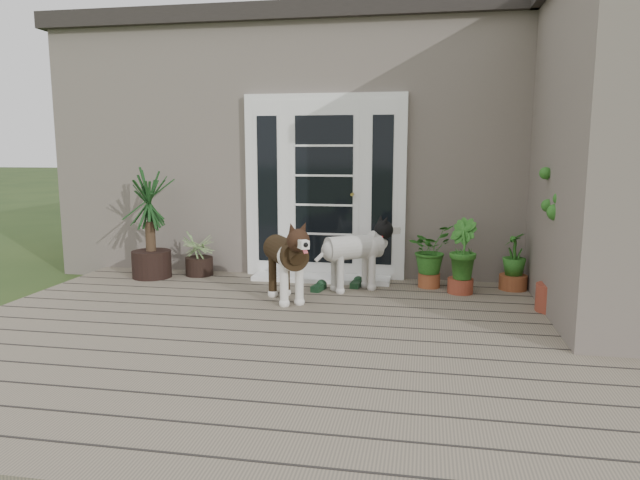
# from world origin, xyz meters

# --- Properties ---
(deck) EXTENTS (6.20, 4.60, 0.12)m
(deck) POSITION_xyz_m (0.00, 0.40, 0.06)
(deck) COLOR #6B5B4C
(deck) RESTS_ON ground
(house_main) EXTENTS (7.40, 4.00, 3.10)m
(house_main) POSITION_xyz_m (0.00, 4.65, 1.55)
(house_main) COLOR #665E54
(house_main) RESTS_ON ground
(roof_main) EXTENTS (7.60, 4.20, 0.20)m
(roof_main) POSITION_xyz_m (0.00, 4.65, 3.20)
(roof_main) COLOR #2D2826
(roof_main) RESTS_ON house_main
(door_unit) EXTENTS (1.90, 0.14, 2.15)m
(door_unit) POSITION_xyz_m (-0.20, 2.60, 1.19)
(door_unit) COLOR white
(door_unit) RESTS_ON deck
(door_step) EXTENTS (1.60, 0.40, 0.05)m
(door_step) POSITION_xyz_m (-0.20, 2.40, 0.14)
(door_step) COLOR white
(door_step) RESTS_ON deck
(brindle_dog) EXTENTS (0.78, 0.94, 0.73)m
(brindle_dog) POSITION_xyz_m (-0.39, 1.42, 0.48)
(brindle_dog) COLOR #342413
(brindle_dog) RESTS_ON deck
(white_dog) EXTENTS (0.89, 0.76, 0.69)m
(white_dog) POSITION_xyz_m (0.23, 1.98, 0.47)
(white_dog) COLOR white
(white_dog) RESTS_ON deck
(spider_plant) EXTENTS (0.63, 0.63, 0.59)m
(spider_plant) POSITION_xyz_m (-1.71, 2.40, 0.41)
(spider_plant) COLOR #86A666
(spider_plant) RESTS_ON deck
(yucca) EXTENTS (0.96, 0.96, 1.26)m
(yucca) POSITION_xyz_m (-2.22, 2.19, 0.75)
(yucca) COLOR black
(yucca) RESTS_ON deck
(herb_a) EXTENTS (0.69, 0.69, 0.63)m
(herb_a) POSITION_xyz_m (1.04, 2.27, 0.43)
(herb_a) COLOR #19571E
(herb_a) RESTS_ON deck
(herb_b) EXTENTS (0.50, 0.50, 0.58)m
(herb_b) POSITION_xyz_m (1.36, 2.07, 0.41)
(herb_b) COLOR #1C621C
(herb_b) RESTS_ON deck
(herb_c) EXTENTS (0.40, 0.40, 0.48)m
(herb_c) POSITION_xyz_m (1.94, 2.33, 0.36)
(herb_c) COLOR #265317
(herb_c) RESTS_ON deck
(sapling) EXTENTS (0.68, 0.68, 1.84)m
(sapling) POSITION_xyz_m (2.20, 1.50, 1.04)
(sapling) COLOR #1D621C
(sapling) RESTS_ON deck
(clog_left) EXTENTS (0.19, 0.30, 0.08)m
(clog_left) POSITION_xyz_m (-0.14, 1.90, 0.16)
(clog_left) COLOR black
(clog_left) RESTS_ON deck
(clog_right) EXTENTS (0.17, 0.30, 0.08)m
(clog_right) POSITION_xyz_m (0.24, 2.14, 0.16)
(clog_right) COLOR #14321A
(clog_right) RESTS_ON deck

